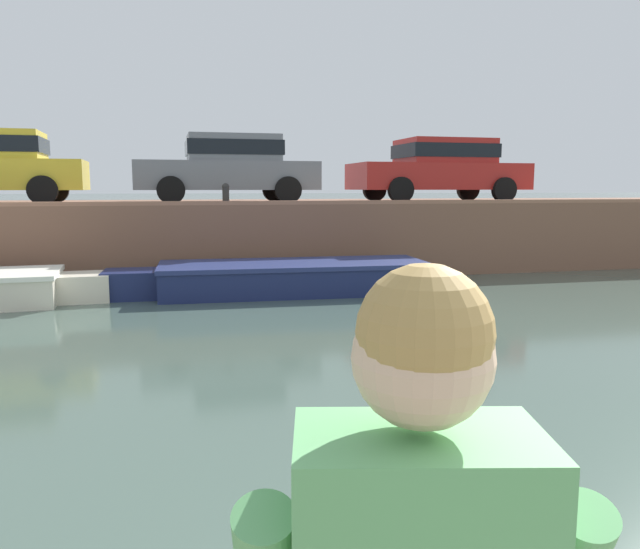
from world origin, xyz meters
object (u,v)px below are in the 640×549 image
Objects in this scene: boat_moored_central_navy at (281,278)px; mooring_bollard_mid at (226,193)px; car_centre_red at (440,168)px; car_left_inner_grey at (229,166)px.

boat_moored_central_navy is 13.41× the size of mooring_bollard_mid.
boat_moored_central_navy is 1.38× the size of car_centre_red.
car_left_inner_grey is at bearing 81.84° from mooring_bollard_mid.
mooring_bollard_mid is (-0.85, 1.69, 1.56)m from boat_moored_central_navy.
boat_moored_central_navy is 1.45× the size of car_left_inner_grey.
boat_moored_central_navy is 6.06m from car_centre_red.
car_centre_red is (4.63, 3.26, 2.17)m from boat_moored_central_navy.
car_left_inner_grey is 1.70m from mooring_bollard_mid.
car_centre_red is 9.75× the size of mooring_bollard_mid.
mooring_bollard_mid is (-5.47, -1.57, -0.61)m from car_centre_red.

